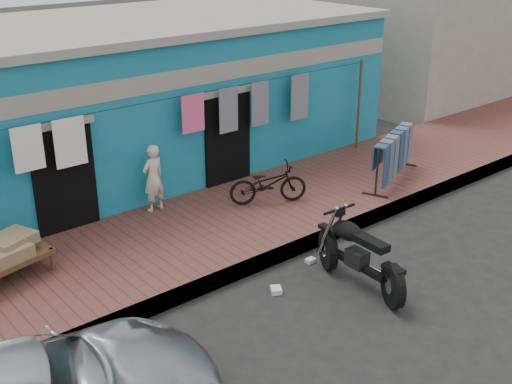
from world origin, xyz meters
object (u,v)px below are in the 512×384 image
at_px(seated_person, 153,178).
at_px(bicycle, 268,179).
at_px(jeans_rack, 393,156).
at_px(motorcycle, 360,253).

xyz_separation_m(seated_person, bicycle, (1.85, -1.09, -0.16)).
bearing_deg(bicycle, jeans_rack, -76.94).
relative_size(motorcycle, jeans_rack, 0.84).
height_order(motorcycle, jeans_rack, jeans_rack).
bearing_deg(motorcycle, bicycle, 80.93).
relative_size(bicycle, jeans_rack, 0.69).
distance_m(seated_person, jeans_rack, 4.98).
height_order(bicycle, jeans_rack, jeans_rack).
distance_m(bicycle, jeans_rack, 2.87).
xyz_separation_m(seated_person, motorcycle, (1.19, -4.00, -0.32)).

